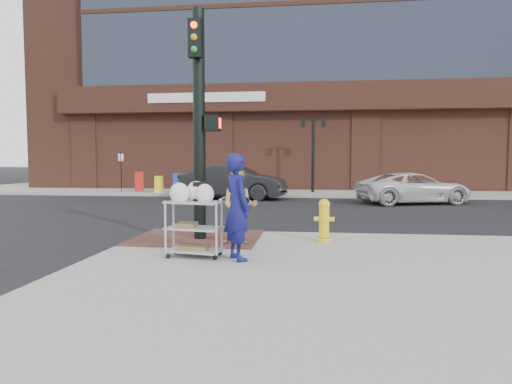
# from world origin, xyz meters

# --- Properties ---
(ground) EXTENTS (220.00, 220.00, 0.00)m
(ground) POSITION_xyz_m (0.00, 0.00, 0.00)
(ground) COLOR black
(ground) RESTS_ON ground
(sidewalk_far) EXTENTS (65.00, 36.00, 0.15)m
(sidewalk_far) POSITION_xyz_m (12.50, 32.00, 0.07)
(sidewalk_far) COLOR #97958F
(sidewalk_far) RESTS_ON ground
(brick_curb_ramp) EXTENTS (2.80, 2.40, 0.01)m
(brick_curb_ramp) POSITION_xyz_m (-0.60, 0.90, 0.16)
(brick_curb_ramp) COLOR brown
(brick_curb_ramp) RESTS_ON sidewalk_near
(bank_building) EXTENTS (42.00, 26.00, 28.00)m
(bank_building) POSITION_xyz_m (5.00, 31.00, 14.15)
(bank_building) COLOR brown
(bank_building) RESTS_ON sidewalk_far
(lamp_post) EXTENTS (1.32, 0.22, 4.00)m
(lamp_post) POSITION_xyz_m (2.00, 16.00, 2.62)
(lamp_post) COLOR black
(lamp_post) RESTS_ON sidewalk_far
(parking_sign) EXTENTS (0.05, 0.05, 2.20)m
(parking_sign) POSITION_xyz_m (-8.50, 15.00, 1.25)
(parking_sign) COLOR black
(parking_sign) RESTS_ON sidewalk_far
(traffic_signal_pole) EXTENTS (0.61, 0.51, 5.00)m
(traffic_signal_pole) POSITION_xyz_m (-0.48, 0.77, 2.83)
(traffic_signal_pole) COLOR black
(traffic_signal_pole) RESTS_ON sidewalk_near
(woman_blue) EXTENTS (0.75, 0.81, 1.87)m
(woman_blue) POSITION_xyz_m (0.68, -1.22, 1.08)
(woman_blue) COLOR #12135A
(woman_blue) RESTS_ON sidewalk_near
(pedestrian_tan) EXTENTS (0.80, 0.65, 1.57)m
(pedestrian_tan) POSITION_xyz_m (0.48, 0.24, 0.93)
(pedestrian_tan) COLOR #A2884C
(pedestrian_tan) RESTS_ON sidewalk_near
(sedan_dark) EXTENTS (5.33, 2.41, 1.70)m
(sedan_dark) POSITION_xyz_m (-1.87, 12.87, 0.85)
(sedan_dark) COLOR black
(sedan_dark) RESTS_ON ground
(minivan_white) EXTENTS (5.33, 3.63, 1.36)m
(minivan_white) POSITION_xyz_m (6.37, 11.50, 0.68)
(minivan_white) COLOR silver
(minivan_white) RESTS_ON ground
(utility_cart) EXTENTS (1.06, 0.72, 1.36)m
(utility_cart) POSITION_xyz_m (-0.14, -1.07, 0.77)
(utility_cart) COLOR #A8A8AD
(utility_cart) RESTS_ON sidewalk_near
(fire_hydrant) EXTENTS (0.43, 0.30, 0.92)m
(fire_hydrant) POSITION_xyz_m (2.23, 0.76, 0.62)
(fire_hydrant) COLOR yellow
(fire_hydrant) RESTS_ON sidewalk_near
(newsbox_red) EXTENTS (0.57, 0.54, 1.10)m
(newsbox_red) POSITION_xyz_m (-7.54, 15.21, 0.70)
(newsbox_red) COLOR red
(newsbox_red) RESTS_ON sidewalk_far
(newsbox_yellow) EXTENTS (0.39, 0.35, 0.89)m
(newsbox_yellow) POSITION_xyz_m (-6.30, 14.85, 0.60)
(newsbox_yellow) COLOR yellow
(newsbox_yellow) RESTS_ON sidewalk_far
(newsbox_blue) EXTENTS (0.51, 0.48, 1.03)m
(newsbox_blue) POSITION_xyz_m (-5.31, 15.12, 0.67)
(newsbox_blue) COLOR blue
(newsbox_blue) RESTS_ON sidewalk_far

